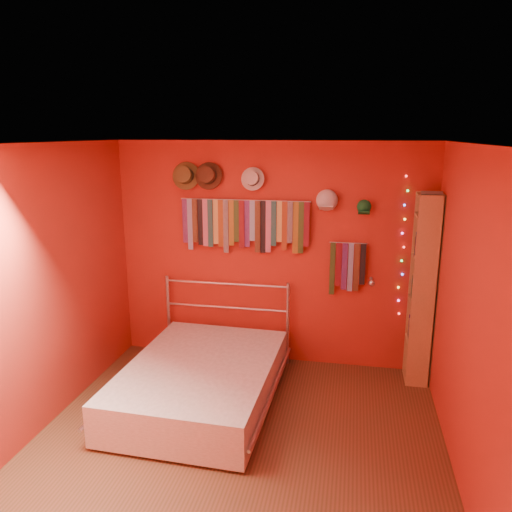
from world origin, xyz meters
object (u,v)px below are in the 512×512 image
Objects in this scene: bookshelf at (426,289)px; tie_rack at (244,223)px; bed at (201,381)px; reading_lamp at (372,282)px.

tie_rack is at bearing 175.46° from bookshelf.
bed is (-2.15, -0.89, -0.79)m from bookshelf.
reading_lamp is 0.55m from bookshelf.
reading_lamp is 0.14× the size of bed.
bookshelf is (1.95, -0.15, -0.59)m from tie_rack.
bed is (-1.60, -0.89, -0.84)m from reading_lamp.
tie_rack is 5.13× the size of reading_lamp.
bookshelf is at bearing -0.00° from reading_lamp.
bookshelf is at bearing -4.54° from tie_rack.
bookshelf reaches higher than reading_lamp.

